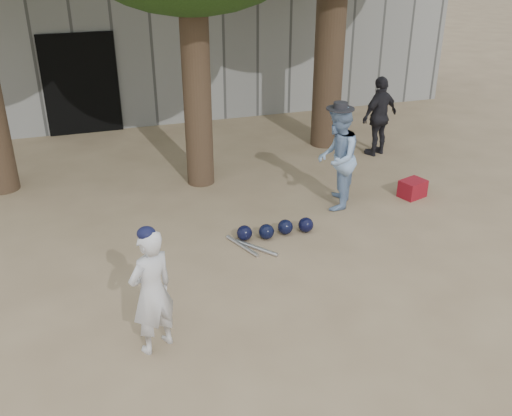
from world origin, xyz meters
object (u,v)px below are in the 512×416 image
object	(u,v)px
boy_player	(152,292)
red_bag	(413,189)
spectator_blue	(337,158)
spectator_dark	(380,116)

from	to	relation	value
boy_player	red_bag	bearing A→B (deg)	179.99
boy_player	spectator_blue	xyz separation A→B (m)	(3.39, 2.65, 0.12)
boy_player	spectator_blue	bearing A→B (deg)	-170.06
spectator_dark	boy_player	bearing A→B (deg)	21.16
spectator_blue	red_bag	distance (m)	1.60
boy_player	spectator_blue	world-z (taller)	spectator_blue
red_bag	boy_player	bearing A→B (deg)	-151.93
spectator_blue	spectator_dark	distance (m)	2.74
spectator_dark	red_bag	size ratio (longest dim) A/B	3.80
spectator_dark	red_bag	xyz separation A→B (m)	(-0.45, -2.06, -0.65)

